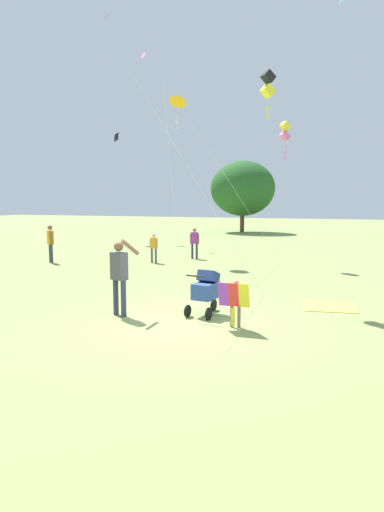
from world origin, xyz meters
TOP-DOWN VIEW (x-y plane):
  - ground_plane at (0.00, 0.00)m, footprint 120.00×120.00m
  - child_with_butterfly_kite at (1.15, 0.08)m, footprint 0.64×0.35m
  - person_adult_flyer at (-1.53, 0.06)m, footprint 0.63×0.50m
  - stroller at (0.25, 0.86)m, footprint 0.59×1.11m
  - kite_adult_black at (1.01, 3.30)m, footprint 2.53×3.33m
  - kite_orange_delta at (-4.19, 9.45)m, footprint 1.30×3.67m
  - kite_green_novelty at (0.32, 9.80)m, footprint 2.72×3.99m
  - distant_kites_cluster at (-5.68, 17.92)m, footprint 19.28×4.59m
  - person_red_shirt at (-4.72, 8.10)m, footprint 0.40×0.17m
  - person_couple_left at (-3.62, 9.97)m, footprint 0.45×0.19m
  - person_kid_running at (-8.78, 6.54)m, footprint 0.42×0.38m
  - picnic_blanket at (2.79, 2.70)m, footprint 1.43×1.40m

SIDE VIEW (x-z plane):
  - ground_plane at x=0.00m, z-range 0.00..0.00m
  - picnic_blanket at x=2.79m, z-range 0.00..0.02m
  - child_with_butterfly_kite at x=1.15m, z-range 0.11..1.09m
  - stroller at x=0.25m, z-range 0.09..1.12m
  - person_red_shirt at x=-4.72m, z-range 0.11..1.35m
  - person_couple_left at x=-3.62m, z-range 0.12..1.52m
  - person_kid_running at x=-8.78m, z-range 0.14..1.72m
  - person_adult_flyer at x=-1.53m, z-range 0.13..1.89m
  - kite_green_novelty at x=0.32m, z-range 2.46..8.21m
  - kite_adult_black at x=1.01m, z-range 2.57..8.47m
  - kite_orange_delta at x=-4.19m, z-range 3.21..10.24m
  - distant_kites_cluster at x=-5.68m, z-range 6.54..17.76m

